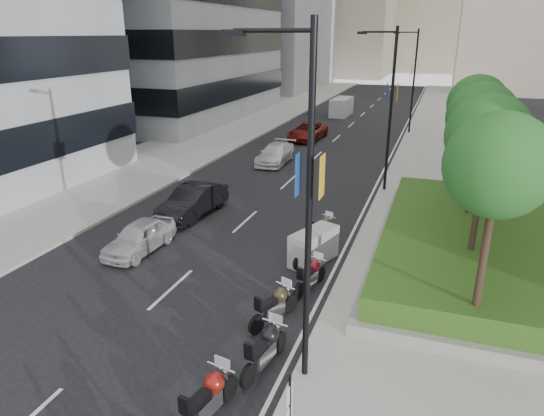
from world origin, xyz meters
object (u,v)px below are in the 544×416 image
at_px(lamp_post_0, 303,197).
at_px(car_b, 193,201).
at_px(motorcycle_4, 311,275).
at_px(delivery_van, 341,108).
at_px(lamp_post_1, 388,103).
at_px(car_c, 276,154).
at_px(motorcycle_6, 322,229).
at_px(lamp_post_2, 412,76).
at_px(motorcycle_5, 314,247).
at_px(motorcycle_2, 265,348).
at_px(motorcycle_1, 208,399).
at_px(motorcycle_3, 275,305).
at_px(car_d, 308,131).
at_px(car_a, 139,237).

bearing_deg(lamp_post_0, car_b, 130.28).
xyz_separation_m(motorcycle_4, delivery_van, (-6.83, 38.46, 0.33)).
distance_m(lamp_post_1, car_b, 11.81).
bearing_deg(delivery_van, car_c, -88.53).
bearing_deg(motorcycle_6, delivery_van, 28.97).
distance_m(lamp_post_2, motorcycle_5, 28.60).
bearing_deg(motorcycle_2, car_b, 47.37).
height_order(motorcycle_1, motorcycle_2, motorcycle_1).
distance_m(lamp_post_2, motorcycle_3, 33.09).
distance_m(motorcycle_6, car_c, 13.70).
height_order(lamp_post_2, car_c, lamp_post_2).
distance_m(lamp_post_0, motorcycle_5, 8.18).
relative_size(lamp_post_0, motorcycle_4, 4.35).
bearing_deg(motorcycle_3, motorcycle_4, 9.96).
distance_m(motorcycle_4, car_d, 25.91).
relative_size(motorcycle_4, motorcycle_6, 1.03).
bearing_deg(motorcycle_5, motorcycle_2, -155.62).
bearing_deg(delivery_van, car_d, -88.75).
bearing_deg(motorcycle_5, lamp_post_2, 18.14).
height_order(motorcycle_2, motorcycle_3, motorcycle_2).
bearing_deg(lamp_post_0, motorcycle_1, -125.23).
bearing_deg(car_b, car_d, 92.62).
distance_m(car_a, delivery_van, 37.70).
height_order(lamp_post_2, car_d, lamp_post_2).
xyz_separation_m(motorcycle_5, car_d, (-6.51, 22.83, 0.04)).
bearing_deg(motorcycle_1, lamp_post_2, 8.39).
bearing_deg(car_d, lamp_post_2, 36.67).
bearing_deg(motorcycle_2, car_c, 28.52).
bearing_deg(car_b, lamp_post_2, 75.62).
height_order(lamp_post_0, car_b, lamp_post_0).
distance_m(motorcycle_3, motorcycle_4, 2.45).
height_order(motorcycle_1, motorcycle_3, motorcycle_1).
distance_m(motorcycle_1, motorcycle_4, 6.88).
relative_size(lamp_post_0, lamp_post_2, 1.00).
relative_size(motorcycle_1, car_d, 0.46).
xyz_separation_m(lamp_post_1, motorcycle_2, (-0.97, -16.96, -4.45)).
height_order(lamp_post_1, motorcycle_2, lamp_post_1).
relative_size(car_a, delivery_van, 0.83).
relative_size(motorcycle_4, car_a, 0.55).
relative_size(lamp_post_1, car_a, 2.38).
xyz_separation_m(lamp_post_1, car_b, (-8.42, -7.06, -4.31)).
bearing_deg(lamp_post_2, motorcycle_3, -92.54).
bearing_deg(lamp_post_0, car_d, 104.92).
height_order(motorcycle_3, car_c, car_c).
relative_size(motorcycle_2, motorcycle_3, 1.09).
xyz_separation_m(motorcycle_4, car_d, (-6.95, 24.96, 0.16)).
bearing_deg(motorcycle_6, car_a, 135.74).
xyz_separation_m(motorcycle_2, car_b, (-7.45, 9.90, 0.13)).
xyz_separation_m(lamp_post_2, delivery_van, (-7.77, 8.10, -4.18)).
height_order(lamp_post_0, motorcycle_2, lamp_post_0).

